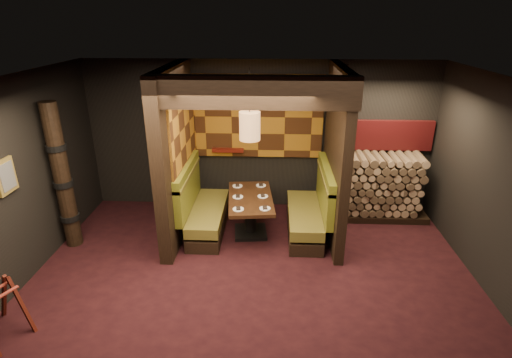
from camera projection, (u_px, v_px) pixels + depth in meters
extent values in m
cube|color=black|center=(252.00, 291.00, 5.60)|extent=(6.50, 5.50, 0.02)
cube|color=black|center=(251.00, 83.00, 4.50)|extent=(6.50, 5.50, 0.02)
cube|color=black|center=(260.00, 136.00, 7.59)|extent=(6.50, 0.02, 2.85)
cube|color=black|center=(1.00, 193.00, 5.19)|extent=(0.02, 5.50, 2.85)
cube|color=black|center=(176.00, 154.00, 6.63)|extent=(0.20, 2.20, 2.85)
cube|color=black|center=(336.00, 156.00, 6.56)|extent=(0.15, 2.10, 2.85)
cube|color=black|center=(252.00, 92.00, 5.23)|extent=(2.85, 0.18, 0.44)
cube|color=#A66819|center=(258.00, 117.00, 7.40)|extent=(2.40, 0.06, 1.55)
cube|color=#A66819|center=(184.00, 127.00, 6.62)|extent=(0.04, 1.85, 1.45)
cube|color=#5D140D|center=(228.00, 150.00, 7.61)|extent=(0.60, 0.12, 0.07)
cube|color=black|center=(209.00, 224.00, 7.11)|extent=(0.55, 1.60, 0.22)
cube|color=brown|center=(208.00, 212.00, 7.01)|extent=(0.55, 1.60, 0.18)
cube|color=#615F16|center=(188.00, 191.00, 6.88)|extent=(0.12, 1.60, 0.78)
cube|color=brown|center=(187.00, 173.00, 6.75)|extent=(0.15, 1.60, 0.06)
cube|color=black|center=(304.00, 227.00, 7.04)|extent=(0.55, 1.60, 0.22)
cube|color=brown|center=(304.00, 214.00, 6.94)|extent=(0.55, 1.60, 0.18)
cube|color=#615F16|center=(325.00, 194.00, 6.78)|extent=(0.12, 1.60, 0.78)
cube|color=brown|center=(326.00, 175.00, 6.64)|extent=(0.15, 1.60, 0.06)
cube|color=black|center=(251.00, 232.00, 7.02)|extent=(0.60, 0.60, 0.06)
cylinder|color=black|center=(250.00, 217.00, 6.91)|extent=(0.20, 0.20, 0.65)
cube|color=#351F10|center=(250.00, 198.00, 6.77)|extent=(0.87, 1.42, 0.06)
cylinder|color=white|center=(238.00, 209.00, 6.32)|extent=(0.18, 0.18, 0.01)
cube|color=black|center=(238.00, 208.00, 6.32)|extent=(0.08, 0.12, 0.02)
cylinder|color=white|center=(265.00, 208.00, 6.34)|extent=(0.18, 0.18, 0.01)
cube|color=black|center=(265.00, 208.00, 6.34)|extent=(0.08, 0.12, 0.02)
cylinder|color=white|center=(238.00, 197.00, 6.75)|extent=(0.18, 0.18, 0.01)
cube|color=black|center=(238.00, 196.00, 6.74)|extent=(0.08, 0.12, 0.02)
cylinder|color=white|center=(263.00, 196.00, 6.77)|extent=(0.18, 0.18, 0.01)
cube|color=black|center=(263.00, 195.00, 6.76)|extent=(0.08, 0.12, 0.02)
cylinder|color=white|center=(237.00, 186.00, 7.18)|extent=(0.18, 0.18, 0.01)
cube|color=black|center=(237.00, 185.00, 7.17)|extent=(0.08, 0.12, 0.02)
cylinder|color=white|center=(261.00, 185.00, 7.20)|extent=(0.18, 0.18, 0.01)
cube|color=black|center=(261.00, 185.00, 7.19)|extent=(0.08, 0.12, 0.02)
cylinder|color=#AF7A49|center=(250.00, 126.00, 6.24)|extent=(0.33, 0.33, 0.45)
sphere|color=#FFC672|center=(250.00, 126.00, 6.24)|extent=(0.18, 0.18, 0.18)
cylinder|color=black|center=(250.00, 90.00, 6.03)|extent=(0.02, 0.02, 0.67)
cube|color=olive|center=(6.00, 176.00, 5.20)|extent=(0.04, 0.36, 0.46)
cube|color=#3F3F3F|center=(7.00, 176.00, 5.20)|extent=(0.01, 0.27, 0.36)
cube|color=#3F110A|center=(4.00, 297.00, 4.95)|extent=(0.32, 0.18, 0.75)
cube|color=#3F110A|center=(22.00, 306.00, 4.80)|extent=(0.32, 0.18, 0.75)
cylinder|color=black|center=(62.00, 177.00, 6.28)|extent=(0.26, 0.26, 2.40)
cylinder|color=black|center=(70.00, 217.00, 6.55)|extent=(0.31, 0.31, 0.09)
cylinder|color=black|center=(63.00, 183.00, 6.32)|extent=(0.31, 0.31, 0.09)
cylinder|color=black|center=(56.00, 147.00, 6.09)|extent=(0.31, 0.31, 0.09)
cube|color=black|center=(378.00, 213.00, 7.64)|extent=(1.73, 0.70, 0.12)
cube|color=brown|center=(381.00, 183.00, 7.41)|extent=(1.73, 0.70, 1.10)
cube|color=maroon|center=(382.00, 135.00, 7.39)|extent=(1.83, 0.10, 0.56)
cube|color=black|center=(339.00, 151.00, 6.80)|extent=(0.08, 0.08, 2.85)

